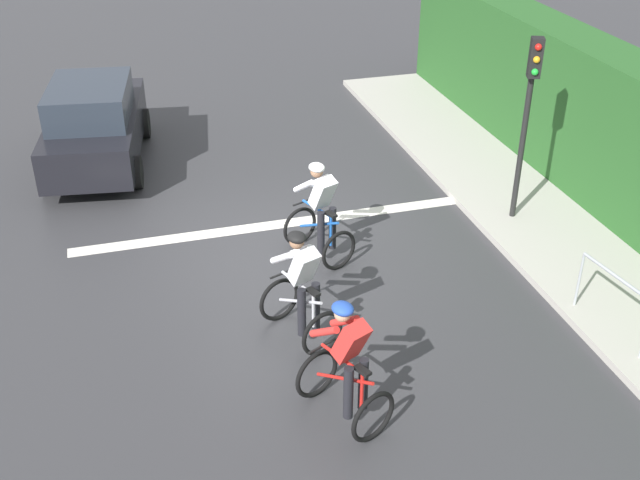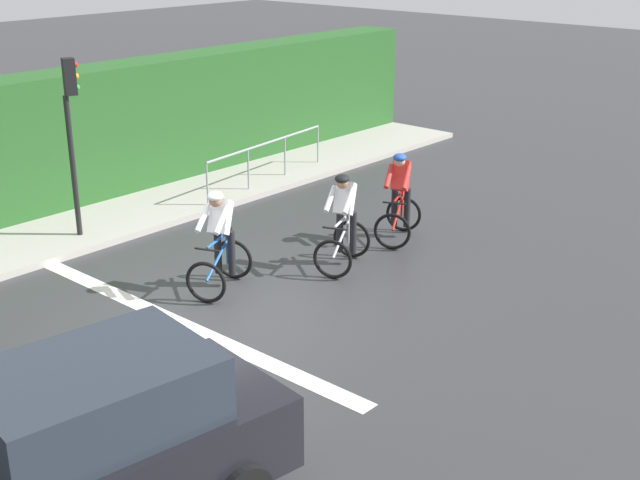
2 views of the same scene
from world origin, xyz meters
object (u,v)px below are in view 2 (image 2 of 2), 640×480
object	(u,v)px
cyclist_second	(343,223)
cyclist_mid	(220,243)
traffic_light_near_crossing	(72,122)
car_black	(81,454)
pedestrian_railing_kerbside	(267,152)
cyclist_lead	(399,198)

from	to	relation	value
cyclist_second	cyclist_mid	bearing A→B (deg)	-112.69
cyclist_second	traffic_light_near_crossing	xyz separation A→B (m)	(-4.45, -2.19, 1.43)
cyclist_mid	traffic_light_near_crossing	xyz separation A→B (m)	(-3.60, -0.17, 1.43)
car_black	cyclist_second	bearing A→B (deg)	110.27
traffic_light_near_crossing	pedestrian_railing_kerbside	world-z (taller)	traffic_light_near_crossing
pedestrian_railing_kerbside	cyclist_lead	bearing A→B (deg)	-10.41
cyclist_mid	pedestrian_railing_kerbside	distance (m)	5.67
cyclist_second	cyclist_lead	bearing A→B (deg)	93.45
cyclist_mid	traffic_light_near_crossing	distance (m)	3.88
traffic_light_near_crossing	pedestrian_railing_kerbside	bearing A→B (deg)	88.02
cyclist_mid	car_black	bearing A→B (deg)	-54.88
cyclist_mid	car_black	xyz separation A→B (m)	(3.35, -4.77, 0.08)
cyclist_lead	cyclist_mid	distance (m)	3.81
car_black	pedestrian_railing_kerbside	bearing A→B (deg)	126.23
cyclist_second	car_black	bearing A→B (deg)	-69.73
cyclist_second	pedestrian_railing_kerbside	bearing A→B (deg)	149.91
car_black	traffic_light_near_crossing	world-z (taller)	traffic_light_near_crossing
cyclist_lead	cyclist_mid	xyz separation A→B (m)	(-0.74, -3.74, 0.00)
traffic_light_near_crossing	pedestrian_railing_kerbside	xyz separation A→B (m)	(0.16, 4.68, -1.42)
cyclist_second	car_black	xyz separation A→B (m)	(2.51, -6.79, 0.08)
cyclist_lead	traffic_light_near_crossing	distance (m)	6.02
cyclist_second	pedestrian_railing_kerbside	size ratio (longest dim) A/B	0.41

